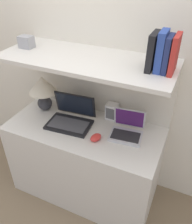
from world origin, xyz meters
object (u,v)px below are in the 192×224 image
laptop_large (71,118)px  laptop_small (127,130)px  table_lamp (43,88)px  book_navy (168,54)px  book_red (175,54)px  shelf_gadget (26,42)px  computer_mouse (96,138)px  router_box (112,111)px  book_blue (161,51)px  book_black (153,51)px

laptop_large → laptop_small: (0.45, 0.04, -0.00)m
table_lamp → book_navy: size_ratio=1.48×
book_red → shelf_gadget: book_red is taller
laptop_large → computer_mouse: laptop_large is taller
laptop_small → computer_mouse: laptop_small is taller
book_navy → shelf_gadget: book_navy is taller
router_box → shelf_gadget: shelf_gadget is taller
laptop_small → book_blue: book_blue is taller
laptop_large → laptop_small: bearing=5.5°
router_box → shelf_gadget: bearing=-166.9°
laptop_small → book_red: size_ratio=1.17×
laptop_large → router_box: bearing=35.0°
table_lamp → laptop_small: table_lamp is taller
book_red → laptop_large: bearing=-176.4°
laptop_large → router_box: laptop_large is taller
laptop_small → book_red: bearing=-0.1°
book_navy → book_blue: (-0.04, 0.00, 0.01)m
laptop_small → router_box: bearing=140.5°
book_blue → shelf_gadget: 0.98m
book_red → shelf_gadget: bearing=180.0°
book_red → book_blue: size_ratio=0.95×
laptop_small → book_navy: bearing=-0.1°
table_lamp → shelf_gadget: shelf_gadget is taller
book_black → shelf_gadget: book_black is taller
book_blue → book_black: bearing=180.0°
laptop_small → computer_mouse: 0.24m
book_black → computer_mouse: bearing=-152.5°
laptop_small → book_black: (0.11, -0.00, 0.62)m
table_lamp → shelf_gadget: 0.39m
router_box → shelf_gadget: size_ratio=1.40×
laptop_large → book_red: bearing=3.6°
router_box → book_red: book_red is taller
laptop_small → book_black: 0.63m
book_red → book_navy: book_red is taller
book_red → book_navy: 0.04m
book_red → book_blue: bearing=180.0°
book_blue → shelf_gadget: bearing=180.0°
book_navy → book_black: (-0.09, 0.00, 0.00)m
book_black → router_box: bearing=152.9°
book_navy → book_black: bearing=180.0°
book_red → table_lamp: bearing=177.7°
router_box → book_blue: book_blue is taller
book_black → shelf_gadget: 0.93m
book_blue → book_black: 0.05m
shelf_gadget → book_red: bearing=0.0°
shelf_gadget → book_navy: bearing=0.0°
table_lamp → laptop_small: bearing=-2.9°
computer_mouse → shelf_gadget: size_ratio=1.10×
table_lamp → router_box: size_ratio=2.25×
computer_mouse → shelf_gadget: bearing=166.3°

